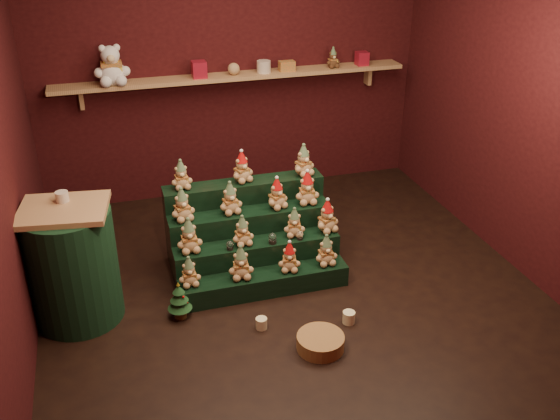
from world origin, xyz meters
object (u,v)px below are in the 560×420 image
object	(u,v)px
snow_globe_c	(300,235)
mug_left	(261,323)
side_table	(73,264)
mini_christmas_tree	(179,300)
mug_right	(349,317)
snow_globe_b	(273,238)
brown_bear	(333,58)
wicker_basket	(320,342)
white_bear	(111,60)
riser_tier_front	(264,283)
snow_globe_a	(230,245)

from	to	relation	value
snow_globe_c	mug_left	bearing A→B (deg)	-129.37
snow_globe_c	side_table	size ratio (longest dim) A/B	0.08
mini_christmas_tree	mug_right	size ratio (longest dim) A/B	3.34
side_table	mini_christmas_tree	bearing A→B (deg)	-9.45
snow_globe_b	brown_bear	xyz separation A→B (m)	(1.15, 1.74, 1.02)
side_table	wicker_basket	xyz separation A→B (m)	(1.66, -0.90, -0.42)
snow_globe_b	mini_christmas_tree	xyz separation A→B (m)	(-0.83, -0.30, -0.25)
snow_globe_c	wicker_basket	distance (m)	1.03
white_bear	snow_globe_b	bearing A→B (deg)	-58.42
snow_globe_b	brown_bear	distance (m)	2.32
wicker_basket	side_table	bearing A→B (deg)	151.42
side_table	mug_left	size ratio (longest dim) A/B	10.80
mug_right	riser_tier_front	bearing A→B (deg)	131.61
riser_tier_front	brown_bear	world-z (taller)	brown_bear
snow_globe_b	mug_right	bearing A→B (deg)	-61.77
mug_left	brown_bear	bearing A→B (deg)	58.89
mug_left	mini_christmas_tree	bearing A→B (deg)	151.10
snow_globe_a	mug_right	bearing A→B (deg)	-44.29
snow_globe_c	brown_bear	size ratio (longest dim) A/B	0.39
snow_globe_b	mug_right	size ratio (longest dim) A/B	0.95
snow_globe_a	mug_left	size ratio (longest dim) A/B	0.89
riser_tier_front	mini_christmas_tree	size ratio (longest dim) A/B	4.34
mug_right	side_table	bearing A→B (deg)	160.99
brown_bear	riser_tier_front	bearing A→B (deg)	-128.65
snow_globe_c	white_bear	xyz separation A→B (m)	(-1.31, 1.74, 1.16)
mini_christmas_tree	side_table	bearing A→B (deg)	162.07
mini_christmas_tree	wicker_basket	distance (m)	1.14
mini_christmas_tree	white_bear	distance (m)	2.49
wicker_basket	mini_christmas_tree	bearing A→B (deg)	144.11
brown_bear	mug_left	bearing A→B (deg)	-125.96
snow_globe_a	brown_bear	distance (m)	2.52
snow_globe_b	mug_right	distance (m)	0.91
snow_globe_c	mug_right	distance (m)	0.83
snow_globe_a	mug_right	xyz separation A→B (m)	(0.76, -0.74, -0.35)
snow_globe_a	brown_bear	xyz separation A→B (m)	(1.52, 1.74, 1.02)
mini_christmas_tree	mug_right	xyz separation A→B (m)	(1.23, -0.44, -0.11)
snow_globe_c	side_table	bearing A→B (deg)	-178.12
mug_right	brown_bear	bearing A→B (deg)	72.98
riser_tier_front	snow_globe_b	xyz separation A→B (m)	(0.12, 0.16, 0.32)
riser_tier_front	mug_right	distance (m)	0.77
snow_globe_c	mug_left	size ratio (longest dim) A/B	0.90
mini_christmas_tree	riser_tier_front	bearing A→B (deg)	11.00
snow_globe_c	brown_bear	world-z (taller)	brown_bear
white_bear	brown_bear	xyz separation A→B (m)	(2.23, 0.00, -0.13)
side_table	mini_christmas_tree	size ratio (longest dim) A/B	2.95
snow_globe_b	mug_right	world-z (taller)	snow_globe_b
riser_tier_front	mug_left	size ratio (longest dim) A/B	15.90
wicker_basket	white_bear	bearing A→B (deg)	113.21
riser_tier_front	snow_globe_b	distance (m)	0.37
snow_globe_c	wicker_basket	world-z (taller)	snow_globe_c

